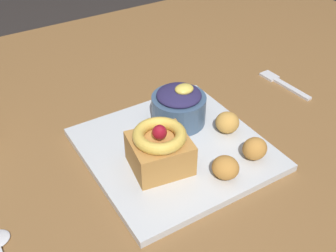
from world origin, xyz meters
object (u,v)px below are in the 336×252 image
(fritter_front, at_px, (255,149))
(fritter_back, at_px, (225,168))
(berry_ramekin, at_px, (179,106))
(fork, at_px, (282,83))
(cake_slice, at_px, (160,149))
(front_plate, at_px, (174,149))
(fritter_middle, at_px, (227,122))

(fritter_front, distance_m, fritter_back, 0.06)
(fritter_front, bearing_deg, berry_ramekin, 108.77)
(fritter_back, xyz_separation_m, fork, (0.27, 0.16, -0.03))
(cake_slice, distance_m, fritter_front, 0.15)
(fritter_front, xyz_separation_m, fork, (0.21, 0.15, -0.03))
(fritter_back, bearing_deg, fork, 30.55)
(fritter_front, relative_size, fritter_back, 0.96)
(cake_slice, xyz_separation_m, berry_ramekin, (0.09, 0.08, -0.00))
(front_plate, xyz_separation_m, berry_ramekin, (0.04, 0.05, 0.04))
(fritter_middle, xyz_separation_m, fritter_back, (-0.07, -0.08, -0.00))
(fritter_middle, bearing_deg, fritter_front, -94.39)
(front_plate, height_order, cake_slice, cake_slice)
(front_plate, distance_m, berry_ramekin, 0.08)
(fritter_middle, height_order, fork, fritter_middle)
(front_plate, distance_m, fritter_back, 0.10)
(berry_ramekin, height_order, fork, berry_ramekin)
(fritter_front, bearing_deg, fritter_back, -171.94)
(cake_slice, bearing_deg, fritter_back, -44.23)
(fritter_front, xyz_separation_m, fritter_middle, (0.01, 0.08, -0.00))
(fritter_front, bearing_deg, fork, 36.03)
(berry_ramekin, distance_m, fork, 0.26)
(fritter_middle, bearing_deg, cake_slice, -173.60)
(fritter_front, distance_m, fork, 0.26)
(cake_slice, bearing_deg, front_plate, 32.43)
(fritter_front, xyz_separation_m, fritter_back, (-0.06, -0.01, -0.00))
(front_plate, bearing_deg, berry_ramekin, 51.73)
(cake_slice, height_order, berry_ramekin, cake_slice)
(berry_ramekin, relative_size, fritter_front, 2.35)
(berry_ramekin, xyz_separation_m, fritter_front, (0.05, -0.14, -0.01))
(fritter_front, height_order, fork, fritter_front)
(fritter_middle, bearing_deg, front_plate, 172.95)
(berry_ramekin, height_order, fritter_back, berry_ramekin)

